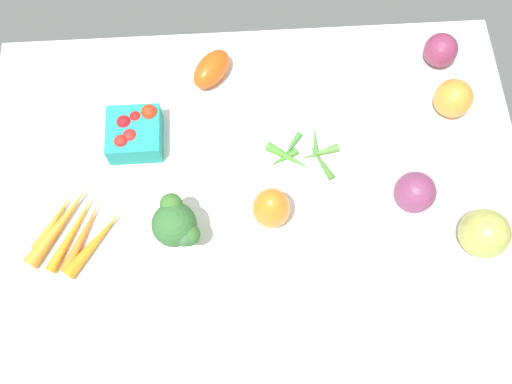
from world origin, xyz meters
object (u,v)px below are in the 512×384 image
roma_tomato (211,69)px  berry_basket (134,133)px  carrot_bunch (73,231)px  okra_pile (302,155)px  broccoli_head (176,224)px  heirloom_tomato_orange (453,98)px  red_onion_near_basket (441,50)px  heirloom_tomato_green (484,234)px  bell_pepper_orange (271,208)px  red_onion_center (415,192)px

roma_tomato → berry_basket: bearing=-9.6°
carrot_bunch → okra_pile: size_ratio=1.28×
broccoli_head → heirloom_tomato_orange: size_ratio=1.46×
berry_basket → heirloom_tomato_orange: (62.59, 3.55, 0.82)cm
carrot_bunch → red_onion_near_basket: bearing=24.7°
heirloom_tomato_green → okra_pile: (-30.47, 19.00, -3.68)cm
carrot_bunch → red_onion_near_basket: size_ratio=2.69×
bell_pepper_orange → carrot_bunch: 36.65cm
bell_pepper_orange → red_onion_near_basket: bell_pepper_orange is taller
bell_pepper_orange → carrot_bunch: bearing=-178.7°
berry_basket → heirloom_tomato_orange: 62.69cm
broccoli_head → bell_pepper_orange: bearing=8.9°
carrot_bunch → red_onion_near_basket: red_onion_near_basket is taller
okra_pile → broccoli_head: broccoli_head is taller
heirloom_tomato_orange → red_onion_near_basket: bearing=91.4°
red_onion_near_basket → okra_pile: 36.64cm
okra_pile → heirloom_tomato_orange: heirloom_tomato_orange is taller
carrot_bunch → roma_tomato: bearing=50.7°
red_onion_center → heirloom_tomato_green: (10.78, -8.77, 0.64)cm
red_onion_near_basket → roma_tomato: size_ratio=0.71×
red_onion_near_basket → heirloom_tomato_orange: size_ratio=0.91×
berry_basket → heirloom_tomato_green: 67.26cm
heirloom_tomato_green → okra_pile: bearing=148.1°
berry_basket → roma_tomato: (15.26, 13.76, -0.19)cm
berry_basket → carrot_bunch: berry_basket is taller
bell_pepper_orange → berry_basket: 30.89cm
red_onion_center → carrot_bunch: 63.22cm
heirloom_tomato_green → berry_basket: bearing=158.6°
roma_tomato → broccoli_head: broccoli_head is taller
heirloom_tomato_orange → broccoli_head: bearing=-156.2°
red_onion_center → red_onion_near_basket: size_ratio=1.11×
roma_tomato → okra_pile: bearing=79.7°
carrot_bunch → roma_tomato: 41.89cm
heirloom_tomato_green → heirloom_tomato_orange: (-0.04, 28.06, -0.68)cm
roma_tomato → broccoli_head: bearing=27.0°
heirloom_tomato_green → carrot_bunch: heirloom_tomato_green is taller
red_onion_center → okra_pile: red_onion_center is taller
okra_pile → red_onion_near_basket: bearing=34.4°
bell_pepper_orange → carrot_bunch: bell_pepper_orange is taller
berry_basket → heirloom_tomato_green: heirloom_tomato_green is taller
red_onion_near_basket → roma_tomato: (-47.04, -1.37, -0.68)cm
red_onion_center → roma_tomato: bearing=141.1°
broccoli_head → heirloom_tomato_orange: bearing=23.8°
berry_basket → red_onion_center: 54.18cm
red_onion_center → red_onion_near_basket: 32.59cm
red_onion_center → heirloom_tomato_green: 13.91cm
heirloom_tomato_green → red_onion_near_basket: (-0.32, 39.63, -1.02)cm
bell_pepper_orange → okra_pile: size_ratio=0.69×
heirloom_tomato_green → heirloom_tomato_orange: heirloom_tomato_green is taller
red_onion_center → red_onion_near_basket: red_onion_center is taller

